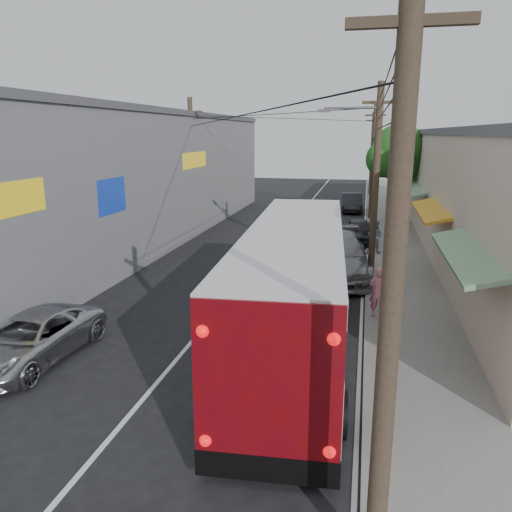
{
  "coord_description": "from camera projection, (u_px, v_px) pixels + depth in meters",
  "views": [
    {
      "loc": [
        4.82,
        -8.05,
        6.03
      ],
      "look_at": [
        1.11,
        8.81,
        1.76
      ],
      "focal_mm": 35.0,
      "sensor_mm": 36.0,
      "label": 1
    }
  ],
  "objects": [
    {
      "name": "pedestrian_near",
      "position": [
        378.0,
        292.0,
        16.32
      ],
      "size": [
        0.68,
        0.5,
        1.7
      ],
      "primitive_type": "imported",
      "rotation": [
        0.0,
        0.0,
        2.98
      ],
      "color": "#CB6B80",
      "rests_on": "sidewalk"
    },
    {
      "name": "parked_suv",
      "position": [
        338.0,
        256.0,
        21.4
      ],
      "size": [
        3.16,
        6.46,
        1.81
      ],
      "primitive_type": "imported",
      "rotation": [
        0.0,
        0.0,
        0.1
      ],
      "color": "gray",
      "rests_on": "ground"
    },
    {
      "name": "sidewalk",
      "position": [
        394.0,
        244.0,
        27.68
      ],
      "size": [
        3.0,
        80.0,
        0.12
      ],
      "primitive_type": "cube",
      "color": "slate",
      "rests_on": "ground"
    },
    {
      "name": "jeepney",
      "position": [
        31.0,
        339.0,
        13.43
      ],
      "size": [
        2.32,
        4.68,
        1.28
      ],
      "primitive_type": "imported",
      "rotation": [
        0.0,
        0.0,
        -0.05
      ],
      "color": "#BABAC1",
      "rests_on": "ground"
    },
    {
      "name": "ground",
      "position": [
        109.0,
        439.0,
        10.08
      ],
      "size": [
        120.0,
        120.0,
        0.0
      ],
      "primitive_type": "plane",
      "color": "black",
      "rests_on": "ground"
    },
    {
      "name": "pedestrian_far",
      "position": [
        375.0,
        236.0,
        25.27
      ],
      "size": [
        1.01,
        0.95,
        1.66
      ],
      "primitive_type": "imported",
      "rotation": [
        0.0,
        0.0,
        2.61
      ],
      "color": "#82A0BD",
      "rests_on": "sidewalk"
    },
    {
      "name": "street_tree",
      "position": [
        400.0,
        155.0,
        32.2
      ],
      "size": [
        4.4,
        4.0,
        6.6
      ],
      "color": "#3F2B19",
      "rests_on": "ground"
    },
    {
      "name": "utility_poles",
      "position": [
        336.0,
        168.0,
        27.71
      ],
      "size": [
        11.8,
        45.28,
        8.0
      ],
      "color": "#473828",
      "rests_on": "ground"
    },
    {
      "name": "coach_bus",
      "position": [
        295.0,
        286.0,
        14.11
      ],
      "size": [
        3.45,
        12.33,
        3.51
      ],
      "rotation": [
        0.0,
        0.0,
        0.07
      ],
      "color": "silver",
      "rests_on": "ground"
    },
    {
      "name": "building_right",
      "position": [
        479.0,
        186.0,
        27.9
      ],
      "size": [
        7.09,
        40.0,
        6.25
      ],
      "color": "#BFAF98",
      "rests_on": "ground"
    },
    {
      "name": "building_left",
      "position": [
        124.0,
        176.0,
        28.04
      ],
      "size": [
        7.2,
        36.0,
        7.25
      ],
      "color": "slate",
      "rests_on": "ground"
    },
    {
      "name": "parked_car_far",
      "position": [
        352.0,
        203.0,
        39.2
      ],
      "size": [
        1.74,
        4.36,
        1.41
      ],
      "primitive_type": "imported",
      "rotation": [
        0.0,
        0.0,
        0.06
      ],
      "color": "black",
      "rests_on": "ground"
    },
    {
      "name": "parked_car_mid",
      "position": [
        360.0,
        231.0,
        27.93
      ],
      "size": [
        1.81,
        3.98,
        1.32
      ],
      "primitive_type": "imported",
      "rotation": [
        0.0,
        0.0,
        0.07
      ],
      "color": "black",
      "rests_on": "ground"
    }
  ]
}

